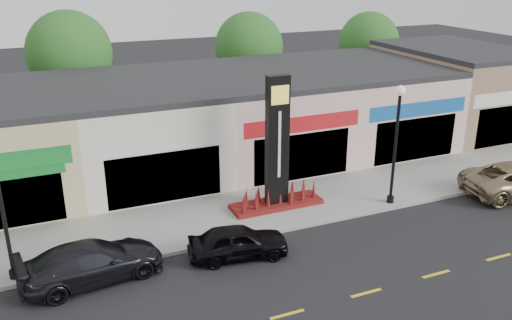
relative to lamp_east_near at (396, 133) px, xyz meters
The scene contains 14 objects.
ground 9.07m from the lamp_east_near, 162.65° to the right, with size 120.00×120.00×0.00m, color black.
sidewalk 8.89m from the lamp_east_near, 166.98° to the left, with size 52.00×4.30×0.15m, color gray.
curb 8.70m from the lamp_east_near, behind, with size 52.00×0.20×0.15m, color gray.
shop_cream 13.11m from the lamp_east_near, 136.64° to the left, with size 7.00×10.01×4.80m.
shop_pink_w 9.38m from the lamp_east_near, 105.57° to the left, with size 7.00×10.01×4.80m.
shop_pink_e 10.10m from the lamp_east_near, 63.37° to the left, with size 7.00×10.01×4.80m.
shop_tan 14.61m from the lamp_east_near, 37.97° to the left, with size 7.00×10.01×5.30m.
tree_rear_west 20.88m from the lamp_east_near, 125.22° to the left, with size 5.20×5.20×7.83m.
tree_rear_mid 17.06m from the lamp_east_near, 90.00° to the left, with size 4.80×4.80×7.29m.
tree_rear_east 19.76m from the lamp_east_near, 59.53° to the left, with size 4.60×4.60×6.94m.
lamp_east_near is the anchor object (origin of this frame).
pylon_sign 5.42m from the lamp_east_near, 161.25° to the left, with size 4.20×1.30×6.00m.
car_dark_sedan 13.74m from the lamp_east_near, behind, with size 4.98×2.02×1.44m, color black.
car_black_sedan 8.75m from the lamp_east_near, 169.14° to the right, with size 3.79×1.53×1.29m, color black.
Camera 1 is at (-6.62, -15.95, 10.71)m, focal length 38.00 mm.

